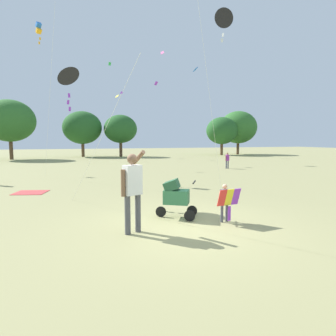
{
  "coord_description": "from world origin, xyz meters",
  "views": [
    {
      "loc": [
        -2.42,
        -6.07,
        2.05
      ],
      "look_at": [
        -0.05,
        0.98,
        1.3
      ],
      "focal_mm": 30.34,
      "sensor_mm": 36.0,
      "label": 1
    }
  ],
  "objects_px": {
    "kite_orange_delta": "(39,30)",
    "stroller": "(176,195)",
    "person_adult_flyer": "(132,186)",
    "kite_adult_black": "(69,77)",
    "child_with_butterfly_kite": "(226,199)",
    "picnic_blanket": "(31,193)",
    "person_red_shirt": "(227,159)",
    "kite_green_novelty": "(224,20)"
  },
  "relations": [
    {
      "from": "person_adult_flyer",
      "to": "stroller",
      "type": "xyz_separation_m",
      "value": [
        1.31,
        0.85,
        -0.44
      ]
    },
    {
      "from": "child_with_butterfly_kite",
      "to": "person_red_shirt",
      "type": "bearing_deg",
      "value": 59.53
    },
    {
      "from": "person_adult_flyer",
      "to": "kite_adult_black",
      "type": "bearing_deg",
      "value": 107.35
    },
    {
      "from": "person_adult_flyer",
      "to": "kite_orange_delta",
      "type": "xyz_separation_m",
      "value": [
        -2.7,
        10.93,
        6.75
      ]
    },
    {
      "from": "child_with_butterfly_kite",
      "to": "kite_orange_delta",
      "type": "xyz_separation_m",
      "value": [
        -5.04,
        10.86,
        7.23
      ]
    },
    {
      "from": "person_adult_flyer",
      "to": "stroller",
      "type": "distance_m",
      "value": 1.62
    },
    {
      "from": "person_adult_flyer",
      "to": "picnic_blanket",
      "type": "height_order",
      "value": "person_adult_flyer"
    },
    {
      "from": "kite_orange_delta",
      "to": "person_red_shirt",
      "type": "distance_m",
      "value": 13.84
    },
    {
      "from": "kite_adult_black",
      "to": "kite_green_novelty",
      "type": "distance_m",
      "value": 6.68
    },
    {
      "from": "child_with_butterfly_kite",
      "to": "person_red_shirt",
      "type": "relative_size",
      "value": 0.83
    },
    {
      "from": "child_with_butterfly_kite",
      "to": "kite_adult_black",
      "type": "distance_m",
      "value": 6.37
    },
    {
      "from": "person_adult_flyer",
      "to": "kite_adult_black",
      "type": "height_order",
      "value": "kite_adult_black"
    },
    {
      "from": "person_red_shirt",
      "to": "picnic_blanket",
      "type": "bearing_deg",
      "value": -154.51
    },
    {
      "from": "person_adult_flyer",
      "to": "picnic_blanket",
      "type": "bearing_deg",
      "value": 115.24
    },
    {
      "from": "child_with_butterfly_kite",
      "to": "stroller",
      "type": "relative_size",
      "value": 0.88
    },
    {
      "from": "kite_green_novelty",
      "to": "person_adult_flyer",
      "type": "bearing_deg",
      "value": -135.52
    },
    {
      "from": "person_adult_flyer",
      "to": "kite_adult_black",
      "type": "distance_m",
      "value": 5.17
    },
    {
      "from": "kite_adult_black",
      "to": "kite_green_novelty",
      "type": "bearing_deg",
      "value": 6.37
    },
    {
      "from": "kite_orange_delta",
      "to": "kite_green_novelty",
      "type": "bearing_deg",
      "value": -39.95
    },
    {
      "from": "person_adult_flyer",
      "to": "picnic_blanket",
      "type": "distance_m",
      "value": 6.65
    },
    {
      "from": "stroller",
      "to": "kite_orange_delta",
      "type": "height_order",
      "value": "kite_orange_delta"
    },
    {
      "from": "kite_green_novelty",
      "to": "kite_orange_delta",
      "type": "bearing_deg",
      "value": 140.05
    },
    {
      "from": "stroller",
      "to": "picnic_blanket",
      "type": "relative_size",
      "value": 0.95
    },
    {
      "from": "stroller",
      "to": "kite_adult_black",
      "type": "bearing_deg",
      "value": 129.04
    },
    {
      "from": "kite_orange_delta",
      "to": "stroller",
      "type": "bearing_deg",
      "value": -68.32
    },
    {
      "from": "child_with_butterfly_kite",
      "to": "kite_adult_black",
      "type": "relative_size",
      "value": 0.22
    },
    {
      "from": "kite_adult_black",
      "to": "picnic_blanket",
      "type": "relative_size",
      "value": 3.82
    },
    {
      "from": "person_adult_flyer",
      "to": "kite_green_novelty",
      "type": "distance_m",
      "value": 8.87
    },
    {
      "from": "kite_adult_black",
      "to": "person_red_shirt",
      "type": "height_order",
      "value": "kite_adult_black"
    },
    {
      "from": "stroller",
      "to": "person_red_shirt",
      "type": "bearing_deg",
      "value": 54.03
    },
    {
      "from": "kite_orange_delta",
      "to": "person_red_shirt",
      "type": "xyz_separation_m",
      "value": [
        11.84,
        0.7,
        -7.13
      ]
    },
    {
      "from": "person_red_shirt",
      "to": "kite_green_novelty",
      "type": "bearing_deg",
      "value": -122.17
    },
    {
      "from": "picnic_blanket",
      "to": "child_with_butterfly_kite",
      "type": "bearing_deg",
      "value": -48.8
    },
    {
      "from": "child_with_butterfly_kite",
      "to": "kite_orange_delta",
      "type": "relative_size",
      "value": 0.12
    },
    {
      "from": "kite_adult_black",
      "to": "stroller",
      "type": "bearing_deg",
      "value": -50.96
    },
    {
      "from": "stroller",
      "to": "kite_orange_delta",
      "type": "relative_size",
      "value": 0.13
    },
    {
      "from": "child_with_butterfly_kite",
      "to": "kite_adult_black",
      "type": "bearing_deg",
      "value": 132.37
    },
    {
      "from": "stroller",
      "to": "kite_green_novelty",
      "type": "bearing_deg",
      "value": 47.97
    },
    {
      "from": "person_adult_flyer",
      "to": "kite_green_novelty",
      "type": "xyz_separation_m",
      "value": [
        4.77,
        4.68,
        5.84
      ]
    },
    {
      "from": "kite_orange_delta",
      "to": "kite_green_novelty",
      "type": "distance_m",
      "value": 9.78
    },
    {
      "from": "child_with_butterfly_kite",
      "to": "person_adult_flyer",
      "type": "bearing_deg",
      "value": -178.25
    },
    {
      "from": "kite_adult_black",
      "to": "person_red_shirt",
      "type": "distance_m",
      "value": 13.33
    }
  ]
}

